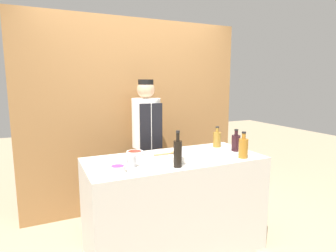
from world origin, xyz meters
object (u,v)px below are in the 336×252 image
Objects in this scene: sauce_bowl_purple at (118,169)px; bottle_wine at (236,142)px; bottle_soy at (178,153)px; chef_center at (147,144)px; sauce_bowl_white at (178,159)px; wooden_spoon at (168,153)px; sauce_bowl_yellow at (121,158)px; bottle_amber at (243,148)px; bottle_vinegar at (217,139)px; cutting_board at (215,153)px; sauce_bowl_red at (135,153)px; cup_steel at (131,161)px.

bottle_wine is (1.28, 0.17, 0.06)m from sauce_bowl_purple.
chef_center is at bearing 83.88° from bottle_soy.
wooden_spoon is (0.03, 0.28, -0.02)m from sauce_bowl_white.
sauce_bowl_yellow reaches higher than sauce_bowl_white.
bottle_amber is 0.80× the size of bottle_soy.
bottle_soy is 1.06m from chef_center.
chef_center reaches higher than sauce_bowl_white.
bottle_soy is at bearing -146.83° from bottle_vinegar.
cutting_board is at bearing 23.09° from bottle_soy.
bottle_amber reaches higher than sauce_bowl_red.
sauce_bowl_purple is 0.16m from cup_steel.
bottle_vinegar is at bearing 85.98° from bottle_amber.
bottle_wine is (0.10, 0.24, -0.01)m from bottle_amber.
sauce_bowl_white is 0.35× the size of cutting_board.
sauce_bowl_red is 1.57× the size of cup_steel.
bottle_vinegar reaches higher than sauce_bowl_red.
sauce_bowl_white is at bearing -167.83° from cutting_board.
sauce_bowl_purple is 0.55× the size of bottle_wine.
wooden_spoon is at bearing 156.55° from cutting_board.
wooden_spoon is (-0.42, 0.18, 0.00)m from cutting_board.
wooden_spoon is at bearing 166.40° from bottle_wine.
sauce_bowl_red is at bearing -120.82° from chef_center.
bottle_vinegar reaches higher than sauce_bowl_white.
bottle_vinegar is (0.20, 0.25, 0.08)m from cutting_board.
bottle_wine is at bearing -14.96° from sauce_bowl_red.
cup_steel is 0.44× the size of wooden_spoon.
bottle_wine is 1.01× the size of bottle_vinegar.
bottle_wine reaches higher than sauce_bowl_yellow.
bottle_soy is at bearing -96.12° from chef_center.
bottle_wine is at bearing -13.60° from wooden_spoon.
bottle_amber is (0.89, -0.51, 0.07)m from sauce_bowl_red.
bottle_vinegar is (1.10, 0.12, 0.06)m from sauce_bowl_yellow.
sauce_bowl_purple is at bearing -111.08° from sauce_bowl_yellow.
chef_center reaches higher than cutting_board.
sauce_bowl_purple is 0.56× the size of bottle_vinegar.
bottle_amber is at bearing -11.72° from sauce_bowl_white.
chef_center reaches higher than bottle_vinegar.
bottle_amber is at bearing -8.86° from cup_steel.
sauce_bowl_purple is at bearing -172.62° from bottle_wine.
sauce_bowl_white is at bearing -53.96° from sauce_bowl_red.
sauce_bowl_yellow is at bearing 174.73° from bottle_wine.
sauce_bowl_yellow is at bearing 138.25° from bottle_soy.
bottle_soy reaches higher than sauce_bowl_yellow.
cup_steel is at bearing -79.99° from sauce_bowl_yellow.
cup_steel is 1.00m from chef_center.
cup_steel is (-1.07, -0.31, -0.04)m from bottle_vinegar.
chef_center is (0.60, 0.97, -0.05)m from sauce_bowl_purple.
sauce_bowl_purple is at bearing -161.81° from bottle_vinegar.
sauce_bowl_purple is at bearing -123.05° from sauce_bowl_red.
bottle_amber reaches higher than bottle_vinegar.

